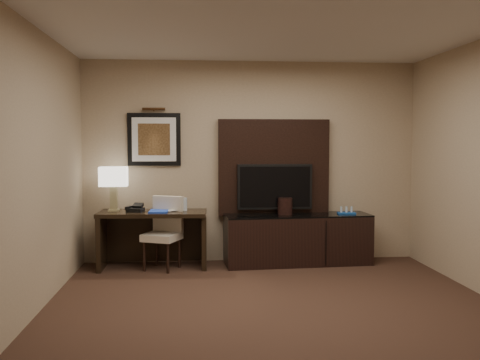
{
  "coord_description": "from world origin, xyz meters",
  "views": [
    {
      "loc": [
        -0.77,
        -4.71,
        1.61
      ],
      "look_at": [
        -0.21,
        1.8,
        1.15
      ],
      "focal_mm": 40.0,
      "sensor_mm": 36.0,
      "label": 1
    }
  ],
  "objects": [
    {
      "name": "minibar_tray",
      "position": [
        1.25,
        2.2,
        0.7
      ],
      "size": [
        0.25,
        0.16,
        0.08
      ],
      "primitive_type": null,
      "rotation": [
        0.0,
        0.0,
        -0.1
      ],
      "color": "#1950A4",
      "rests_on": "credenza"
    },
    {
      "name": "wall_left",
      "position": [
        -2.25,
        0.0,
        1.35
      ],
      "size": [
        0.01,
        5.0,
        2.7
      ],
      "primitive_type": "cube",
      "color": "tan",
      "rests_on": "floor"
    },
    {
      "name": "floor",
      "position": [
        0.0,
        0.0,
        -0.01
      ],
      "size": [
        4.5,
        5.0,
        0.01
      ],
      "primitive_type": "cube",
      "color": "#362118",
      "rests_on": "ground"
    },
    {
      "name": "wall_front",
      "position": [
        0.0,
        -2.5,
        1.35
      ],
      "size": [
        4.5,
        0.01,
        2.7
      ],
      "primitive_type": "cube",
      "color": "tan",
      "rests_on": "floor"
    },
    {
      "name": "credenza",
      "position": [
        0.59,
        2.2,
        0.33
      ],
      "size": [
        1.95,
        0.66,
        0.66
      ],
      "primitive_type": "cube",
      "rotation": [
        0.0,
        0.0,
        0.06
      ],
      "color": "black",
      "rests_on": "floor"
    },
    {
      "name": "book",
      "position": [
        -1.18,
        2.13,
        0.83
      ],
      "size": [
        0.15,
        0.09,
        0.21
      ],
      "primitive_type": "imported",
      "rotation": [
        0.0,
        0.0,
        0.48
      ],
      "color": "tan",
      "rests_on": "desk"
    },
    {
      "name": "table_lamp",
      "position": [
        -1.81,
        2.23,
        1.02
      ],
      "size": [
        0.39,
        0.29,
        0.58
      ],
      "primitive_type": null,
      "rotation": [
        0.0,
        0.0,
        0.26
      ],
      "color": "tan",
      "rests_on": "desk"
    },
    {
      "name": "desk",
      "position": [
        -1.3,
        2.15,
        0.36
      ],
      "size": [
        1.39,
        0.65,
        0.73
      ],
      "primitive_type": "cube",
      "rotation": [
        0.0,
        0.0,
        -0.05
      ],
      "color": "black",
      "rests_on": "floor"
    },
    {
      "name": "wall_back",
      "position": [
        0.0,
        2.5,
        1.35
      ],
      "size": [
        4.5,
        0.01,
        2.7
      ],
      "primitive_type": "cube",
      "color": "tan",
      "rests_on": "floor"
    },
    {
      "name": "tv",
      "position": [
        0.3,
        2.34,
        1.02
      ],
      "size": [
        1.0,
        0.08,
        0.6
      ],
      "primitive_type": "cube",
      "color": "black",
      "rests_on": "tv_wall_panel"
    },
    {
      "name": "artwork",
      "position": [
        -1.3,
        2.48,
        1.65
      ],
      "size": [
        0.7,
        0.04,
        0.7
      ],
      "primitive_type": "cube",
      "color": "black",
      "rests_on": "wall_back"
    },
    {
      "name": "ceiling",
      "position": [
        0.0,
        0.0,
        2.7
      ],
      "size": [
        4.5,
        5.0,
        0.01
      ],
      "primitive_type": "cube",
      "color": "silver",
      "rests_on": "wall_back"
    },
    {
      "name": "ice_bucket",
      "position": [
        0.42,
        2.22,
        0.77
      ],
      "size": [
        0.25,
        0.25,
        0.22
      ],
      "primitive_type": "cylinder",
      "rotation": [
        0.0,
        0.0,
        -0.29
      ],
      "color": "black",
      "rests_on": "credenza"
    },
    {
      "name": "desk_phone",
      "position": [
        -1.52,
        2.12,
        0.78
      ],
      "size": [
        0.23,
        0.22,
        0.1
      ],
      "primitive_type": null,
      "rotation": [
        0.0,
        0.0,
        -0.27
      ],
      "color": "black",
      "rests_on": "desk"
    },
    {
      "name": "tv_wall_panel",
      "position": [
        0.3,
        2.44,
        1.27
      ],
      "size": [
        1.5,
        0.12,
        1.3
      ],
      "primitive_type": "cube",
      "color": "black",
      "rests_on": "wall_back"
    },
    {
      "name": "picture_light",
      "position": [
        -1.3,
        2.44,
        2.05
      ],
      "size": [
        0.04,
        0.04,
        0.3
      ],
      "primitive_type": "cylinder",
      "color": "#432915",
      "rests_on": "wall_back"
    },
    {
      "name": "water_bottle",
      "position": [
        -0.89,
        2.18,
        0.81
      ],
      "size": [
        0.06,
        0.06,
        0.17
      ],
      "primitive_type": "cylinder",
      "rotation": [
        0.0,
        0.0,
        -0.14
      ],
      "color": "silver",
      "rests_on": "desk"
    },
    {
      "name": "desk_chair",
      "position": [
        -1.19,
        2.04,
        0.43
      ],
      "size": [
        0.57,
        0.6,
        0.86
      ],
      "primitive_type": null,
      "rotation": [
        0.0,
        0.0,
        -0.42
      ],
      "color": "beige",
      "rests_on": "floor"
    },
    {
      "name": "blue_folder",
      "position": [
        -1.22,
        2.08,
        0.74
      ],
      "size": [
        0.25,
        0.32,
        0.02
      ],
      "primitive_type": "cube",
      "rotation": [
        0.0,
        0.0,
        -0.05
      ],
      "color": "#1B3DB4",
      "rests_on": "desk"
    }
  ]
}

